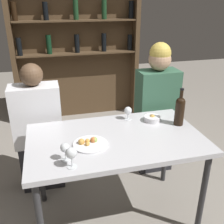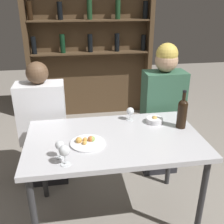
# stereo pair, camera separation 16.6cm
# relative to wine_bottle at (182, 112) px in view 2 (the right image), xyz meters

# --- Properties ---
(ground_plane) EXTENTS (10.00, 10.00, 0.00)m
(ground_plane) POSITION_rel_wine_bottle_xyz_m (-0.53, -0.08, -0.86)
(ground_plane) COLOR gray
(dining_table) EXTENTS (1.26, 0.74, 0.73)m
(dining_table) POSITION_rel_wine_bottle_xyz_m (-0.53, -0.08, -0.20)
(dining_table) COLOR silver
(dining_table) RESTS_ON ground_plane
(wine_rack_wall) EXTENTS (1.72, 0.21, 2.07)m
(wine_rack_wall) POSITION_rel_wine_bottle_xyz_m (-0.53, 1.98, 0.22)
(wine_rack_wall) COLOR #4C3823
(wine_rack_wall) RESTS_ON ground_plane
(wine_bottle) EXTENTS (0.07, 0.07, 0.30)m
(wine_bottle) POSITION_rel_wine_bottle_xyz_m (0.00, 0.00, 0.00)
(wine_bottle) COLOR black
(wine_bottle) RESTS_ON dining_table
(wine_glass_0) EXTENTS (0.06, 0.06, 0.12)m
(wine_glass_0) POSITION_rel_wine_bottle_xyz_m (-0.91, -0.28, -0.05)
(wine_glass_0) COLOR silver
(wine_glass_0) RESTS_ON dining_table
(wine_glass_1) EXTENTS (0.06, 0.06, 0.11)m
(wine_glass_1) POSITION_rel_wine_bottle_xyz_m (-0.36, 0.19, -0.05)
(wine_glass_1) COLOR silver
(wine_glass_1) RESTS_ON dining_table
(wine_glass_2) EXTENTS (0.07, 0.07, 0.13)m
(wine_glass_2) POSITION_rel_wine_bottle_xyz_m (-0.88, -0.36, -0.03)
(wine_glass_2) COLOR silver
(wine_glass_2) RESTS_ON dining_table
(food_plate_0) EXTENTS (0.24, 0.24, 0.05)m
(food_plate_0) POSITION_rel_wine_bottle_xyz_m (-0.73, -0.14, -0.12)
(food_plate_0) COLOR white
(food_plate_0) RESTS_ON dining_table
(snack_bowl) EXTENTS (0.13, 0.13, 0.06)m
(snack_bowl) POSITION_rel_wine_bottle_xyz_m (-0.18, 0.11, -0.10)
(snack_bowl) COLOR white
(snack_bowl) RESTS_ON dining_table
(seated_person_left) EXTENTS (0.41, 0.22, 1.17)m
(seated_person_left) POSITION_rel_wine_bottle_xyz_m (-1.09, 0.48, -0.31)
(seated_person_left) COLOR #26262B
(seated_person_left) RESTS_ON ground_plane
(seated_person_right) EXTENTS (0.38, 0.22, 1.30)m
(seated_person_right) POSITION_rel_wine_bottle_xyz_m (0.02, 0.48, -0.22)
(seated_person_right) COLOR #26262B
(seated_person_right) RESTS_ON ground_plane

